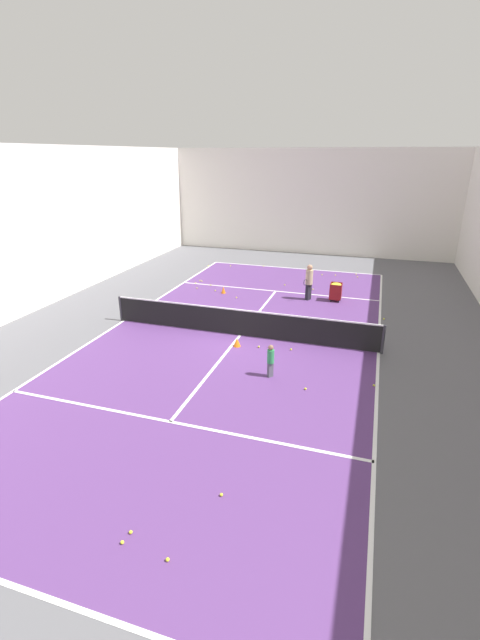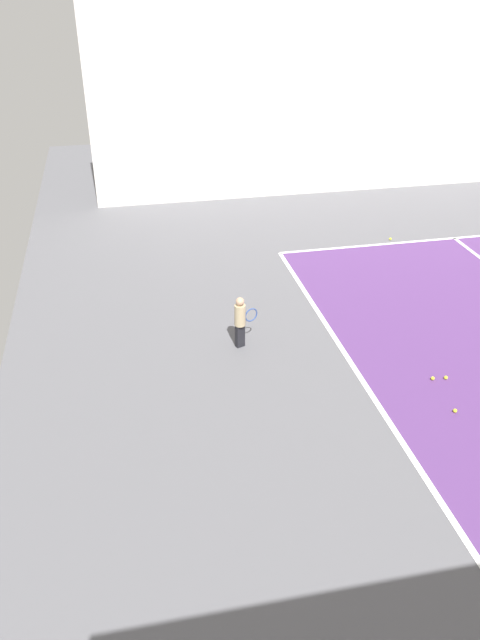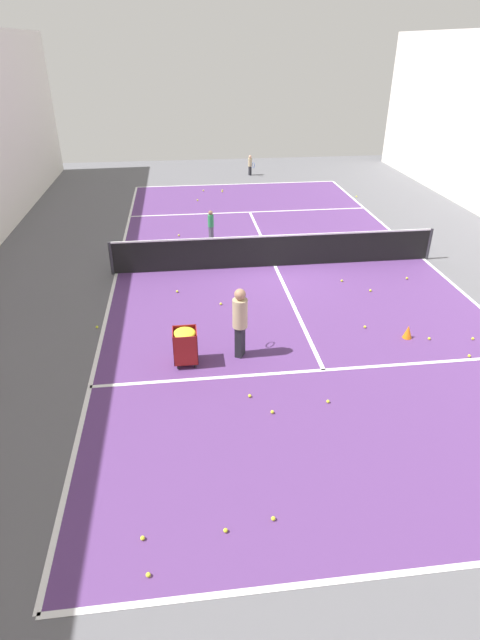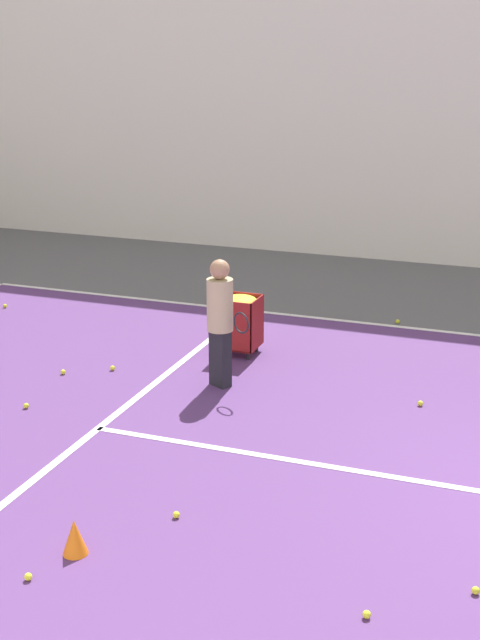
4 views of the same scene
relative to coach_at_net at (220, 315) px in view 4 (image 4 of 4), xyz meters
name	(u,v)px [view 4 (image 4 of 4)]	position (x,y,z in m)	size (l,w,h in m)	color
line_service_far	(98,428)	(-1.78, 0.85, -0.98)	(10.20, 0.10, 0.00)	white
coach_at_net	(220,315)	(0.00, 0.00, 0.00)	(0.46, 0.70, 1.71)	black
ball_cart	(240,313)	(1.26, 0.20, -0.37)	(0.54, 0.54, 0.88)	maroon
training_cone_0	(75,537)	(-4.20, -0.27, -0.81)	(0.23, 0.23, 0.33)	orange
tennis_ball_2	(5,306)	(2.02, 4.76, -0.94)	(0.07, 0.07, 0.07)	yellow
tennis_ball_7	(63,372)	(-0.38, 2.17, -0.94)	(0.07, 0.07, 0.07)	yellow
tennis_ball_10	(476,591)	(-3.58, -3.68, -0.94)	(0.07, 0.07, 0.07)	yellow
tennis_ball_12	(398,321)	(3.48, -1.68, -0.94)	(0.07, 0.07, 0.07)	yellow
tennis_ball_13	(420,403)	(0.22, -2.59, -0.94)	(0.07, 0.07, 0.07)	yellow
tennis_ball_18	(28,577)	(-4.70, -0.11, -0.94)	(0.07, 0.07, 0.07)	yellow
tennis_ball_20	(176,515)	(-3.33, -0.86, -0.94)	(0.07, 0.07, 0.07)	yellow
tennis_ball_21	(367,614)	(-4.21, -2.91, -0.94)	(0.07, 0.07, 0.07)	yellow
tennis_ball_29	(113,368)	(0.00, 1.61, -0.94)	(0.07, 0.07, 0.07)	yellow
tennis_ball_31	(26,406)	(-1.56, 1.98, -0.94)	(0.07, 0.07, 0.07)	yellow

